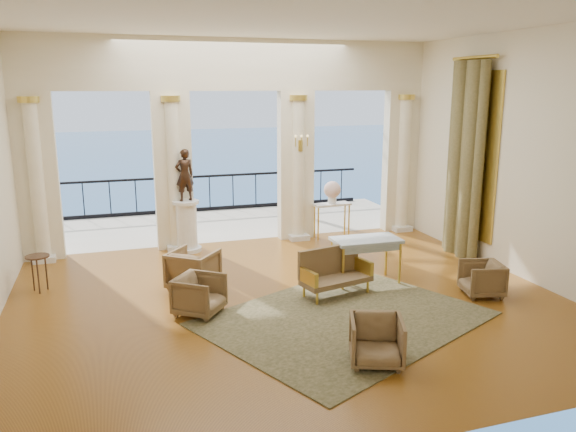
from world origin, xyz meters
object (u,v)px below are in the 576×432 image
object	(u,v)px
armchair_b	(377,339)
armchair_c	(482,277)
game_table	(366,243)
statue	(185,175)
armchair_a	(199,293)
console_table	(332,209)
armchair_d	(193,268)
pedestal	(187,227)
settee	(333,272)
side_table	(38,261)

from	to	relation	value
armchair_b	armchair_c	xyz separation A→B (m)	(2.82, 1.64, -0.02)
game_table	statue	world-z (taller)	statue
armchair_a	console_table	world-z (taller)	console_table
armchair_c	armchair_d	world-z (taller)	armchair_d
pedestal	console_table	world-z (taller)	pedestal
settee	statue	size ratio (longest dim) A/B	1.18
armchair_c	pedestal	world-z (taller)	pedestal
armchair_c	statue	distance (m)	6.26
armchair_b	settee	xyz separation A→B (m)	(0.43, 2.48, 0.06)
console_table	side_table	size ratio (longest dim) A/B	1.38
console_table	side_table	world-z (taller)	console_table
settee	armchair_c	bearing A→B (deg)	-32.31
armchair_d	console_table	xyz separation A→B (m)	(3.62, 2.44, 0.30)
settee	side_table	xyz separation A→B (m)	(-4.82, 1.70, 0.16)
side_table	game_table	bearing A→B (deg)	-13.27
armchair_c	game_table	size ratio (longest dim) A/B	0.53
game_table	side_table	xyz separation A→B (m)	(-5.60, 1.32, -0.18)
statue	armchair_c	bearing A→B (deg)	123.01
armchair_d	side_table	distance (m)	2.67
game_table	side_table	distance (m)	5.76
pedestal	console_table	size ratio (longest dim) A/B	1.25
statue	side_table	xyz separation A→B (m)	(-2.80, -1.70, -1.11)
armchair_c	side_table	bearing A→B (deg)	-95.15
armchair_a	console_table	distance (m)	5.18
armchair_c	settee	xyz separation A→B (m)	(-2.39, 0.84, 0.08)
settee	game_table	distance (m)	0.93
statue	side_table	distance (m)	3.46
armchair_a	armchair_c	xyz separation A→B (m)	(4.71, -0.68, -0.02)
armchair_b	side_table	distance (m)	6.06
statue	settee	bearing A→B (deg)	107.58
armchair_b	settee	world-z (taller)	settee
armchair_a	armchair_b	world-z (taller)	armchair_a
armchair_b	armchair_d	bearing A→B (deg)	138.61
armchair_d	settee	size ratio (longest dim) A/B	0.59
console_table	settee	bearing A→B (deg)	-116.45
settee	side_table	world-z (taller)	settee
settee	console_table	bearing A→B (deg)	55.14
armchair_d	statue	bearing A→B (deg)	-56.71
armchair_b	armchair_c	world-z (taller)	armchair_b
armchair_c	side_table	world-z (taller)	same
armchair_b	side_table	xyz separation A→B (m)	(-4.39, 4.17, 0.21)
game_table	pedestal	xyz separation A→B (m)	(-2.80, 3.02, -0.21)
side_table	console_table	bearing A→B (deg)	15.76
side_table	armchair_b	bearing A→B (deg)	-43.55
armchair_c	side_table	size ratio (longest dim) A/B	1.00
armchair_d	console_table	bearing A→B (deg)	-107.42
game_table	console_table	size ratio (longest dim) A/B	1.37
armchair_c	settee	distance (m)	2.53
console_table	statue	bearing A→B (deg)	176.24
armchair_c	armchair_d	xyz separation A→B (m)	(-4.63, 1.85, 0.06)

